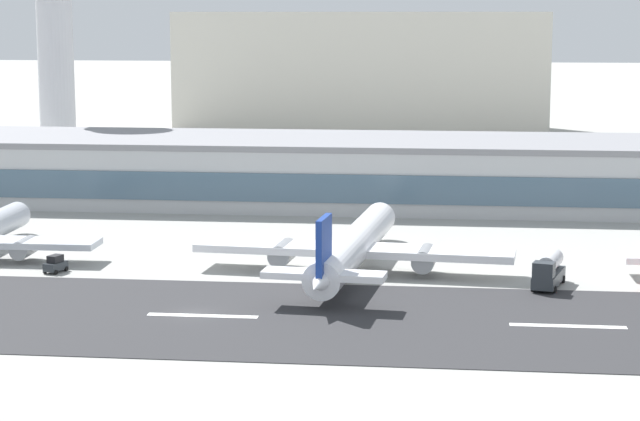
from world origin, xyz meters
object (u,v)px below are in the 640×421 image
(distant_hotel_block, at_px, (361,71))
(control_tower, at_px, (54,23))
(service_baggage_tug_1, at_px, (55,264))
(terminal_building, at_px, (370,171))
(service_fuel_truck_2, at_px, (549,271))
(airliner_navy_tail_gate_1, at_px, (352,249))

(distant_hotel_block, bearing_deg, control_tower, -117.59)
(service_baggage_tug_1, bearing_deg, control_tower, 35.27)
(terminal_building, height_order, control_tower, control_tower)
(terminal_building, height_order, service_baggage_tug_1, terminal_building)
(terminal_building, xyz_separation_m, service_fuel_truck_2, (25.59, -61.19, -3.58))
(distant_hotel_block, bearing_deg, airliner_navy_tail_gate_1, -85.83)
(terminal_building, height_order, airliner_navy_tail_gate_1, terminal_building)
(terminal_building, height_order, service_fuel_truck_2, terminal_building)
(airliner_navy_tail_gate_1, bearing_deg, control_tower, 42.49)
(airliner_navy_tail_gate_1, distance_m, service_baggage_tug_1, 37.23)
(control_tower, distance_m, service_fuel_truck_2, 132.31)
(terminal_building, xyz_separation_m, control_tower, (-65.13, 30.88, 24.71))
(terminal_building, xyz_separation_m, service_baggage_tug_1, (-35.21, -59.69, -4.56))
(control_tower, distance_m, distant_hotel_block, 115.64)
(distant_hotel_block, xyz_separation_m, airliner_navy_tail_gate_1, (13.80, -189.15, -13.08))
(airliner_navy_tail_gate_1, bearing_deg, service_fuel_truck_2, -96.07)
(airliner_navy_tail_gate_1, xyz_separation_m, service_fuel_truck_2, (23.76, -4.66, -1.22))
(control_tower, relative_size, service_baggage_tug_1, 14.16)
(distant_hotel_block, height_order, airliner_navy_tail_gate_1, distant_hotel_block)
(terminal_building, bearing_deg, distant_hotel_block, 95.16)
(control_tower, bearing_deg, service_baggage_tug_1, -71.72)
(distant_hotel_block, relative_size, service_baggage_tug_1, 28.99)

